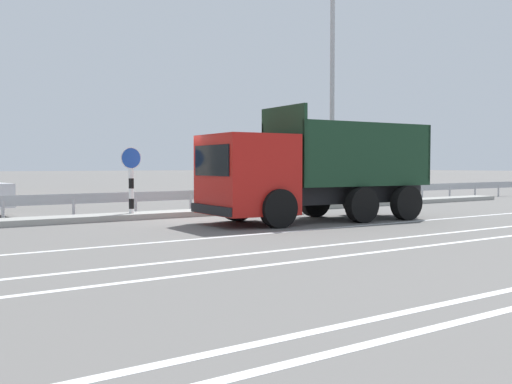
{
  "coord_description": "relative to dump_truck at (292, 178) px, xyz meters",
  "views": [
    {
      "loc": [
        -9.28,
        -15.74,
        1.66
      ],
      "look_at": [
        1.68,
        -0.36,
        0.82
      ],
      "focal_mm": 42.0,
      "sensor_mm": 36.0,
      "label": 1
    }
  ],
  "objects": [
    {
      "name": "median_island",
      "position": [
        -1.69,
        3.71,
        -1.19
      ],
      "size": [
        33.52,
        1.1,
        0.18
      ],
      "primitive_type": "cube",
      "color": "gray",
      "rests_on": "ground_plane"
    },
    {
      "name": "lane_strip_1",
      "position": [
        0.96,
        -4.4,
        -1.28
      ],
      "size": [
        60.94,
        0.16,
        0.01
      ],
      "primitive_type": "cube",
      "color": "silver",
      "rests_on": "ground_plane"
    },
    {
      "name": "ground_plane",
      "position": [
        -1.69,
        2.17,
        -1.28
      ],
      "size": [
        320.0,
        320.0,
        0.0
      ],
      "primitive_type": "plane",
      "color": "#605E5B"
    },
    {
      "name": "dump_truck",
      "position": [
        0.0,
        0.0,
        0.0
      ],
      "size": [
        7.36,
        3.12,
        3.36
      ],
      "rotation": [
        0.0,
        0.0,
        1.48
      ],
      "color": "red",
      "rests_on": "ground_plane"
    },
    {
      "name": "lane_strip_0",
      "position": [
        0.96,
        -1.88,
        -1.28
      ],
      "size": [
        60.94,
        0.16,
        0.01
      ],
      "primitive_type": "cube",
      "color": "silver",
      "rests_on": "ground_plane"
    },
    {
      "name": "median_road_sign",
      "position": [
        -3.39,
        3.71,
        -0.14
      ],
      "size": [
        0.66,
        0.16,
        2.22
      ],
      "color": "white",
      "rests_on": "ground_plane"
    },
    {
      "name": "street_lamp_1",
      "position": [
        4.85,
        3.38,
        4.65
      ],
      "size": [
        0.72,
        2.52,
        10.8
      ],
      "color": "#ADADB2",
      "rests_on": "ground_plane"
    },
    {
      "name": "median_guardrail",
      "position": [
        -1.69,
        4.87,
        -0.71
      ],
      "size": [
        60.94,
        0.09,
        0.78
      ],
      "color": "#9EA0A5",
      "rests_on": "ground_plane"
    },
    {
      "name": "lane_strip_2",
      "position": [
        0.96,
        -5.64,
        -1.28
      ],
      "size": [
        60.94,
        0.16,
        0.01
      ],
      "primitive_type": "cube",
      "color": "silver",
      "rests_on": "ground_plane"
    }
  ]
}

